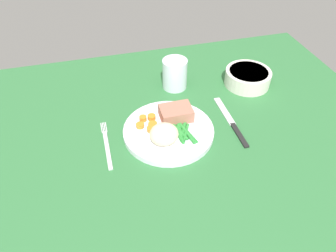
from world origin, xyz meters
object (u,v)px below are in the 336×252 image
(meat_portion, at_px, (176,113))
(knife, at_px, (231,122))
(fork, at_px, (107,145))
(dinner_plate, at_px, (168,131))
(salad_bowl, at_px, (248,77))
(water_glass, at_px, (175,76))

(meat_portion, height_order, knife, meat_portion)
(meat_portion, xyz_separation_m, fork, (-0.19, -0.04, -0.03))
(dinner_plate, relative_size, salad_bowl, 1.69)
(meat_portion, distance_m, knife, 0.15)
(water_glass, bearing_deg, meat_portion, -104.53)
(fork, distance_m, water_glass, 0.31)
(water_glass, bearing_deg, knife, -63.18)
(knife, bearing_deg, dinner_plate, 179.33)
(fork, xyz_separation_m, salad_bowl, (0.45, 0.16, 0.02))
(meat_portion, relative_size, water_glass, 0.91)
(dinner_plate, xyz_separation_m, salad_bowl, (0.29, 0.15, 0.02))
(water_glass, bearing_deg, fork, -139.08)
(salad_bowl, bearing_deg, fork, -160.91)
(fork, height_order, salad_bowl, salad_bowl)
(knife, bearing_deg, water_glass, 117.08)
(knife, xyz_separation_m, salad_bowl, (0.12, 0.16, 0.02))
(meat_portion, bearing_deg, fork, -168.32)
(dinner_plate, bearing_deg, water_glass, 69.71)
(fork, distance_m, salad_bowl, 0.48)
(dinner_plate, relative_size, knife, 1.13)
(meat_portion, bearing_deg, knife, -15.39)
(salad_bowl, bearing_deg, dinner_plate, -152.34)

